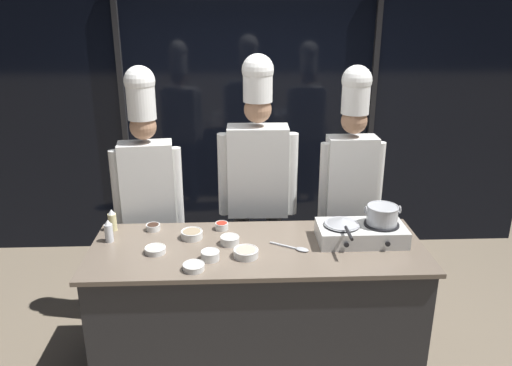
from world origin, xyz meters
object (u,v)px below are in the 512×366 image
(portable_stove, at_px, (361,233))
(prep_bowl_noodles, at_px, (155,249))
(prep_bowl_mushrooms, at_px, (192,234))
(chef_sous, at_px, (258,170))
(serving_spoon_slotted, at_px, (297,248))
(prep_bowl_onion, at_px, (210,255))
(prep_bowl_garlic, at_px, (194,266))
(squeeze_bottle_clear, at_px, (109,231))
(stock_pot, at_px, (382,214))
(prep_bowl_rice, at_px, (230,240))
(prep_bowl_soy_glaze, at_px, (153,227))
(prep_bowl_shrimp, at_px, (246,252))
(chef_head, at_px, (147,178))
(squeeze_bottle_oil, at_px, (112,220))
(prep_bowl_chili_flakes, at_px, (222,225))
(chef_line, at_px, (351,171))
(frying_pan, at_px, (342,222))

(portable_stove, height_order, prep_bowl_noodles, portable_stove)
(prep_bowl_mushrooms, relative_size, chef_sous, 0.07)
(serving_spoon_slotted, bearing_deg, prep_bowl_onion, -168.62)
(prep_bowl_garlic, bearing_deg, chef_sous, 66.64)
(squeeze_bottle_clear, distance_m, prep_bowl_mushrooms, 0.54)
(stock_pot, relative_size, chef_sous, 0.11)
(prep_bowl_rice, relative_size, serving_spoon_slotted, 0.50)
(prep_bowl_soy_glaze, relative_size, serving_spoon_slotted, 0.40)
(prep_bowl_onion, distance_m, prep_bowl_rice, 0.24)
(prep_bowl_noodles, xyz_separation_m, serving_spoon_slotted, (0.90, 0.01, -0.01))
(prep_bowl_shrimp, bearing_deg, chef_head, 133.90)
(stock_pot, bearing_deg, prep_bowl_soy_glaze, 171.49)
(stock_pot, xyz_separation_m, chef_head, (-1.61, 0.55, 0.08))
(stock_pot, relative_size, prep_bowl_garlic, 1.77)
(squeeze_bottle_oil, relative_size, squeeze_bottle_clear, 1.01)
(stock_pot, height_order, prep_bowl_soy_glaze, stock_pot)
(prep_bowl_soy_glaze, bearing_deg, chef_head, 103.20)
(prep_bowl_chili_flakes, height_order, chef_line, chef_line)
(squeeze_bottle_clear, relative_size, prep_bowl_onion, 1.35)
(prep_bowl_garlic, height_order, chef_line, chef_line)
(prep_bowl_shrimp, bearing_deg, frying_pan, 15.97)
(portable_stove, distance_m, chef_line, 0.65)
(frying_pan, distance_m, prep_bowl_noodles, 1.22)
(chef_head, bearing_deg, prep_bowl_onion, 115.45)
(stock_pot, height_order, chef_line, chef_line)
(portable_stove, bearing_deg, prep_bowl_chili_flakes, 166.45)
(prep_bowl_noodles, bearing_deg, chef_sous, 47.87)
(prep_bowl_mushrooms, xyz_separation_m, prep_bowl_rice, (0.26, -0.10, 0.00))
(stock_pot, relative_size, prep_bowl_rice, 1.84)
(prep_bowl_onion, bearing_deg, squeeze_bottle_clear, 157.67)
(chef_line, bearing_deg, prep_bowl_onion, 37.86)
(prep_bowl_noodles, height_order, chef_sous, chef_sous)
(prep_bowl_soy_glaze, bearing_deg, serving_spoon_slotted, -19.02)
(prep_bowl_onion, bearing_deg, prep_bowl_mushrooms, 114.06)
(squeeze_bottle_clear, xyz_separation_m, prep_bowl_chili_flakes, (0.74, 0.16, -0.05))
(squeeze_bottle_oil, bearing_deg, frying_pan, -8.91)
(frying_pan, relative_size, squeeze_bottle_oil, 2.60)
(portable_stove, bearing_deg, prep_bowl_garlic, -162.67)
(prep_bowl_soy_glaze, height_order, prep_bowl_mushrooms, prep_bowl_mushrooms)
(squeeze_bottle_oil, distance_m, chef_head, 0.42)
(prep_bowl_garlic, relative_size, chef_line, 0.07)
(prep_bowl_soy_glaze, bearing_deg, chef_sous, 29.06)
(squeeze_bottle_oil, bearing_deg, prep_bowl_noodles, -45.38)
(frying_pan, bearing_deg, prep_bowl_rice, -179.61)
(prep_bowl_garlic, bearing_deg, prep_bowl_mushrooms, 95.83)
(prep_bowl_shrimp, xyz_separation_m, prep_bowl_rice, (-0.10, 0.18, 0.00))
(stock_pot, distance_m, squeeze_bottle_clear, 1.80)
(squeeze_bottle_clear, height_order, prep_bowl_mushrooms, squeeze_bottle_clear)
(prep_bowl_onion, height_order, serving_spoon_slotted, prep_bowl_onion)
(chef_line, bearing_deg, stock_pot, 96.88)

